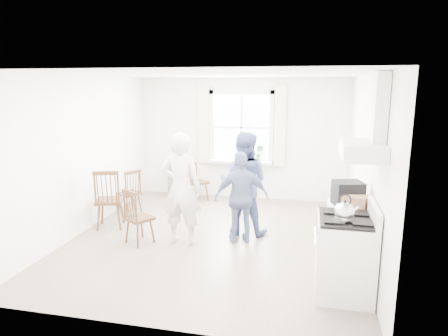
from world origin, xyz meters
TOP-DOWN VIEW (x-y plane):
  - room_shell at (0.00, 0.00)m, footprint 4.62×5.12m
  - window_assembly at (0.00, 2.45)m, footprint 1.88×0.24m
  - range_hood at (2.07, -1.35)m, footprint 0.45×0.76m
  - shelf_unit at (-1.40, 2.33)m, footprint 0.40×0.30m
  - gas_stove at (1.91, -1.35)m, footprint 0.68×0.76m
  - kettle at (1.86, -1.48)m, footprint 0.22×0.22m
  - low_cabinet at (1.98, -0.65)m, footprint 0.50×0.55m
  - stereo_stack at (1.96, -0.68)m, footprint 0.43×0.40m
  - cardboard_box at (2.04, -0.88)m, footprint 0.35×0.30m
  - windsor_chair_a at (-1.87, 0.02)m, footprint 0.55×0.55m
  - windsor_chair_b at (-1.16, -0.50)m, footprint 0.51×0.51m
  - windsor_chair_c at (-1.82, 0.84)m, footprint 0.50×0.51m
  - person_left at (-0.46, -0.28)m, footprint 0.66×0.66m
  - person_mid at (0.41, 0.37)m, footprint 0.87×0.87m
  - person_right at (0.44, -0.03)m, footprint 1.08×1.08m
  - potted_plant at (0.41, 2.36)m, footprint 0.25×0.25m
  - windsor_chair_d at (-0.91, 1.92)m, footprint 0.52×0.52m

SIDE VIEW (x-z plane):
  - shelf_unit at x=-1.40m, z-range 0.00..0.80m
  - low_cabinet at x=1.98m, z-range 0.00..0.90m
  - gas_stove at x=1.91m, z-range -0.08..1.04m
  - windsor_chair_c at x=-1.82m, z-range 0.10..0.98m
  - windsor_chair_b at x=-1.16m, z-range 0.10..0.99m
  - windsor_chair_d at x=-0.91m, z-range 0.10..0.99m
  - windsor_chair_a at x=-1.87m, z-range 0.12..1.17m
  - person_right at x=0.44m, z-range 0.00..1.45m
  - person_mid at x=0.41m, z-range 0.00..1.71m
  - person_left at x=-0.46m, z-range 0.00..1.76m
  - cardboard_box at x=2.04m, z-range 0.90..1.09m
  - potted_plant at x=0.41m, z-range 0.85..1.21m
  - kettle at x=1.86m, z-range 0.90..1.21m
  - stereo_stack at x=1.96m, z-range 0.90..1.22m
  - room_shell at x=0.00m, z-range -0.02..2.62m
  - window_assembly at x=0.00m, z-range 0.61..2.31m
  - range_hood at x=2.07m, z-range 1.43..2.37m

